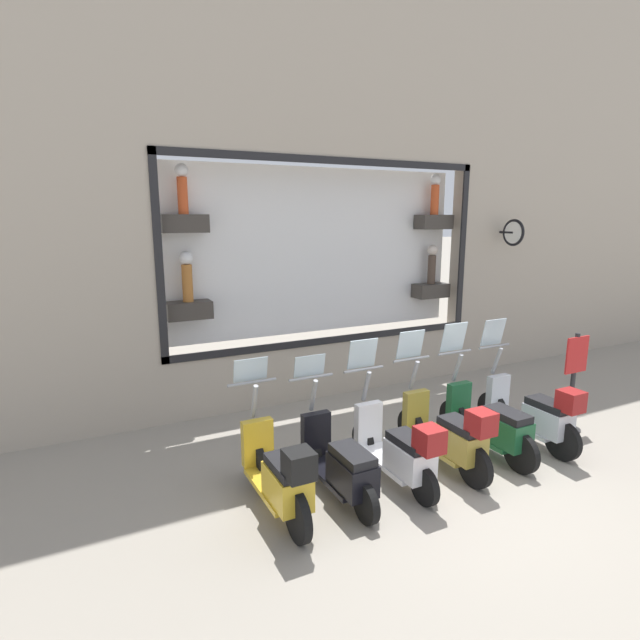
{
  "coord_description": "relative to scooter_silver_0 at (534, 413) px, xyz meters",
  "views": [
    {
      "loc": [
        -4.28,
        4.06,
        3.22
      ],
      "look_at": [
        1.82,
        1.03,
        1.8
      ],
      "focal_mm": 28.0,
      "sensor_mm": 36.0,
      "label": 1
    }
  ],
  "objects": [
    {
      "name": "ground_plane",
      "position": [
        -0.32,
        1.63,
        -0.48
      ],
      "size": [
        120.0,
        120.0,
        0.0
      ],
      "primitive_type": "plane",
      "color": "gray"
    },
    {
      "name": "building_facade",
      "position": [
        3.28,
        1.63,
        4.2
      ],
      "size": [
        1.19,
        36.0,
        9.16
      ],
      "color": "#ADA08E",
      "rests_on": "ground_plane"
    },
    {
      "name": "scooter_silver_0",
      "position": [
        0.0,
        0.0,
        0.0
      ],
      "size": [
        1.81,
        0.6,
        1.69
      ],
      "color": "black",
      "rests_on": "ground_plane"
    },
    {
      "name": "scooter_green_1",
      "position": [
        0.06,
        0.78,
        -0.04
      ],
      "size": [
        1.81,
        0.6,
        1.71
      ],
      "color": "black",
      "rests_on": "ground_plane"
    },
    {
      "name": "scooter_olive_2",
      "position": [
        -0.0,
        1.56,
        -0.0
      ],
      "size": [
        1.81,
        0.61,
        1.67
      ],
      "color": "black",
      "rests_on": "ground_plane"
    },
    {
      "name": "scooter_white_3",
      "position": [
        -0.02,
        2.34,
        -0.03
      ],
      "size": [
        1.79,
        0.6,
        1.64
      ],
      "color": "black",
      "rests_on": "ground_plane"
    },
    {
      "name": "scooter_black_4",
      "position": [
        0.05,
        3.12,
        -0.07
      ],
      "size": [
        1.79,
        0.6,
        1.52
      ],
      "color": "black",
      "rests_on": "ground_plane"
    },
    {
      "name": "scooter_yellow_5",
      "position": [
        0.0,
        3.9,
        0.0
      ],
      "size": [
        1.81,
        0.61,
        1.58
      ],
      "color": "black",
      "rests_on": "ground_plane"
    },
    {
      "name": "shop_sign_post",
      "position": [
        0.12,
        -0.93,
        0.33
      ],
      "size": [
        0.36,
        0.45,
        1.53
      ],
      "color": "#232326",
      "rests_on": "ground_plane"
    }
  ]
}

